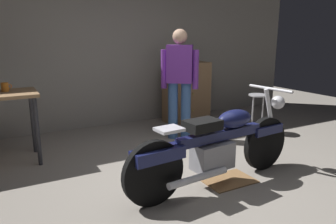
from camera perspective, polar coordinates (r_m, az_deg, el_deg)
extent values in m
plane|color=gray|center=(3.61, 4.58, -12.51)|extent=(12.00, 12.00, 0.00)
cube|color=gray|center=(5.80, -10.70, 12.94)|extent=(8.00, 0.12, 3.10)
cylinder|color=#2D2D33|center=(4.24, -22.10, -3.26)|extent=(0.05, 0.05, 0.86)
cylinder|color=#2D2D33|center=(4.74, -22.84, -1.63)|extent=(0.05, 0.05, 0.86)
cylinder|color=black|center=(4.03, 16.79, -5.35)|extent=(0.64, 0.13, 0.64)
cylinder|color=black|center=(3.06, -2.58, -10.79)|extent=(0.64, 0.13, 0.64)
cube|color=#191E4C|center=(3.97, 16.96, -2.94)|extent=(0.45, 0.18, 0.10)
cube|color=#191E4C|center=(3.02, -1.80, -7.53)|extent=(0.53, 0.23, 0.12)
cube|color=gray|center=(3.45, 7.88, -7.68)|extent=(0.46, 0.28, 0.28)
cube|color=#191E4C|center=(3.45, 9.25, -4.06)|extent=(1.10, 0.20, 0.10)
ellipsoid|color=#191E4C|center=(3.54, 11.72, -1.18)|extent=(0.46, 0.26, 0.20)
cube|color=black|center=(3.25, 6.09, -2.30)|extent=(0.38, 0.27, 0.10)
cube|color=silver|center=(3.01, 0.20, -3.08)|extent=(0.26, 0.22, 0.03)
cylinder|color=silver|center=(3.98, 17.66, -0.67)|extent=(0.27, 0.07, 0.68)
cylinder|color=silver|center=(3.89, 17.63, 3.97)|extent=(0.09, 0.60, 0.03)
sphere|color=silver|center=(4.04, 18.89, 1.63)|extent=(0.16, 0.16, 0.16)
cylinder|color=silver|center=(3.22, 5.38, -11.52)|extent=(0.70, 0.13, 0.07)
cylinder|color=#3E639D|center=(4.96, 3.16, 0.17)|extent=(0.15, 0.15, 0.88)
cylinder|color=#3E639D|center=(4.98, 0.88, 0.25)|extent=(0.15, 0.15, 0.88)
cube|color=#72339E|center=(4.86, 2.09, 8.50)|extent=(0.44, 0.40, 0.56)
cylinder|color=#72339E|center=(4.84, 4.92, 7.50)|extent=(0.09, 0.09, 0.58)
cylinder|color=#72339E|center=(4.90, -0.73, 7.61)|extent=(0.09, 0.09, 0.58)
sphere|color=tan|center=(4.84, 2.13, 13.23)|extent=(0.22, 0.22, 0.22)
cylinder|color=#B2B2B7|center=(5.44, 15.76, 2.90)|extent=(0.32, 0.32, 0.02)
cylinder|color=#B2B2B7|center=(5.58, 16.37, -0.25)|extent=(0.02, 0.02, 0.62)
cylinder|color=#B2B2B7|center=(5.58, 14.77, -0.15)|extent=(0.02, 0.02, 0.62)
cylinder|color=#B2B2B7|center=(5.43, 14.71, -0.51)|extent=(0.02, 0.02, 0.62)
cylinder|color=#B2B2B7|center=(5.43, 16.35, -0.62)|extent=(0.02, 0.02, 0.62)
cube|color=#99724C|center=(5.98, 3.28, 3.52)|extent=(0.80, 0.44, 1.10)
sphere|color=tan|center=(5.74, 4.52, 6.12)|extent=(0.04, 0.04, 0.04)
sphere|color=tan|center=(5.79, 4.47, 3.17)|extent=(0.04, 0.04, 0.04)
sphere|color=tan|center=(5.85, 4.42, 0.28)|extent=(0.04, 0.04, 0.04)
cube|color=olive|center=(3.72, 10.64, -11.78)|extent=(0.56, 0.40, 0.01)
cylinder|color=orange|center=(4.46, -26.93, 3.97)|extent=(0.09, 0.09, 0.11)
torus|color=orange|center=(4.46, -26.30, 4.11)|extent=(0.06, 0.01, 0.06)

